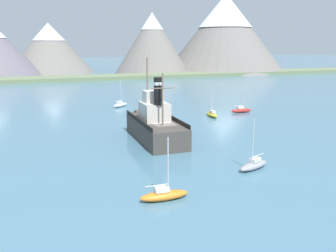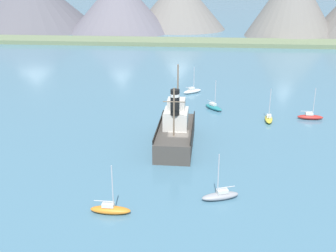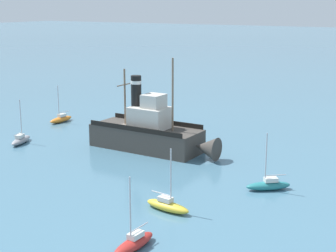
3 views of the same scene
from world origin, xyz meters
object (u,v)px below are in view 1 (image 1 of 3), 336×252
Objects in this scene: sailboat_teal at (155,112)px; sailboat_orange at (164,195)px; sailboat_white at (120,105)px; sailboat_red at (241,110)px; old_tugboat at (154,125)px; sailboat_grey at (254,165)px; sailboat_yellow at (212,114)px.

sailboat_orange is (-9.95, -32.18, 0.00)m from sailboat_teal.
sailboat_red is at bearing -35.44° from sailboat_white.
sailboat_white is at bearing 86.91° from old_tugboat.
sailboat_grey is at bearing -119.52° from sailboat_red.
sailboat_yellow is 18.68m from sailboat_white.
sailboat_yellow is 1.00× the size of sailboat_red.
sailboat_white is (1.32, 24.44, -1.40)m from old_tugboat.
sailboat_yellow and sailboat_white have the same top height.
old_tugboat is 24.52m from sailboat_white.
sailboat_red is (6.38, 1.38, 0.00)m from sailboat_yellow.
old_tugboat is 2.95× the size of sailboat_red.
sailboat_red and sailboat_teal have the same top height.
sailboat_red is 1.00× the size of sailboat_orange.
old_tugboat is 17.94m from sailboat_orange.
sailboat_white is at bearing 81.53° from sailboat_orange.
sailboat_red and sailboat_grey have the same top height.
sailboat_teal is at bearing 148.90° from sailboat_yellow.
sailboat_white and sailboat_grey have the same top height.
old_tugboat is at bearing -149.76° from sailboat_red.
sailboat_yellow is (13.23, 10.05, -1.40)m from old_tugboat.
sailboat_yellow is at bearing -50.40° from sailboat_white.
sailboat_red is at bearing 12.21° from sailboat_yellow.
sailboat_yellow and sailboat_red have the same top height.
sailboat_teal is (3.75, -9.48, 0.00)m from sailboat_white.
old_tugboat is at bearing -142.77° from sailboat_yellow.
sailboat_red is at bearing 60.48° from sailboat_grey.
old_tugboat reaches higher than sailboat_orange.
sailboat_white is at bearing 129.60° from sailboat_yellow.
sailboat_teal is at bearing 72.81° from sailboat_orange.
sailboat_yellow is at bearing -167.79° from sailboat_red.
sailboat_yellow is 32.73m from sailboat_orange.
sailboat_white is 1.00× the size of sailboat_orange.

